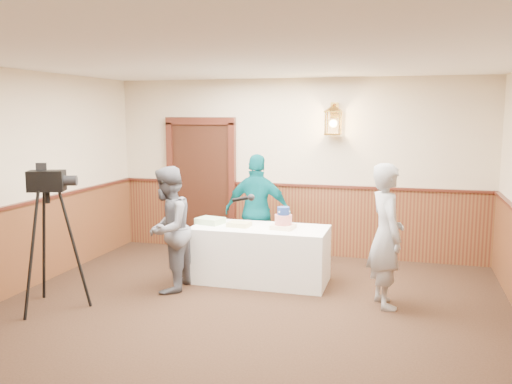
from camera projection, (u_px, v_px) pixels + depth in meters
ground at (226, 338)px, 5.49m from camera, size 7.00×7.00×0.00m
room_shell at (234, 183)px, 5.72m from camera, size 6.02×7.02×2.81m
display_table at (260, 254)px, 7.29m from camera, size 1.80×0.80×0.75m
tiered_cake at (283, 220)px, 7.10m from camera, size 0.32×0.32×0.29m
sheet_cake_yellow at (239, 224)px, 7.26m from camera, size 0.31×0.25×0.06m
sheet_cake_green at (210, 221)px, 7.44m from camera, size 0.40×0.35×0.08m
interviewer at (168, 229)px, 6.85m from camera, size 1.49×0.81×1.60m
baker at (386, 236)px, 6.29m from camera, size 0.60×0.72×1.69m
assistant_p at (258, 212)px, 7.87m from camera, size 0.99×0.42×1.67m
tv_camera_rig at (50, 247)px, 6.24m from camera, size 0.63×0.59×1.61m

